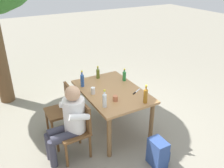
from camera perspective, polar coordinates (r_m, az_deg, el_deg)
ground_plane at (r=4.45m, az=0.00°, el=-10.32°), size 24.00×24.00×0.00m
dining_table at (r=4.09m, az=0.00°, el=-2.79°), size 1.40×0.95×0.77m
chair_far_left at (r=3.67m, az=-8.32°, el=-10.09°), size 0.46×0.46×0.87m
chair_far_right at (r=4.17m, az=-11.49°, el=-5.54°), size 0.45×0.45×0.87m
person_in_white_shirt at (r=3.55m, az=-10.12°, el=-8.41°), size 0.47×0.61×1.18m
bottle_amber at (r=3.65m, az=8.03°, el=-2.67°), size 0.06×0.06×0.31m
bottle_olive at (r=4.45m, az=-3.38°, el=2.62°), size 0.06×0.06×0.24m
bottle_clear at (r=3.52m, az=-1.78°, el=-3.76°), size 0.06×0.06×0.28m
bottle_green at (r=4.35m, az=2.96°, el=2.04°), size 0.06×0.06×0.24m
bottle_blue at (r=4.15m, az=-7.12°, el=1.02°), size 0.06×0.06×0.30m
cup_white at (r=3.92m, az=-4.57°, el=-1.62°), size 0.07×0.07×0.12m
cup_terracotta at (r=3.71m, az=0.78°, el=-3.43°), size 0.08×0.08×0.09m
table_knife at (r=4.01m, az=5.78°, el=-1.86°), size 0.13×0.22×0.01m
backpack_by_near_side at (r=3.68m, az=10.97°, el=-15.87°), size 0.28×0.26×0.43m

